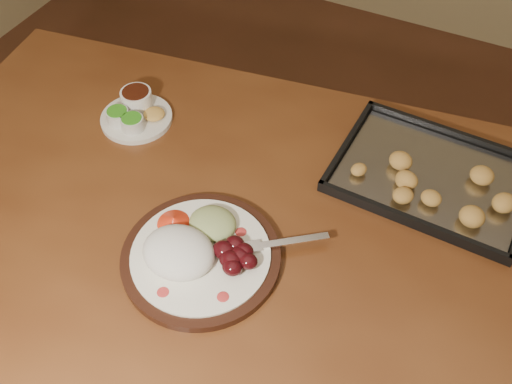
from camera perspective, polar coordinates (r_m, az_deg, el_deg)
The scene contains 5 objects.
ground at distance 1.79m, azimuth 3.14°, elevation -18.49°, with size 4.00×4.00×0.00m, color #592E1E.
dining_table at distance 1.23m, azimuth -1.87°, elevation -5.25°, with size 1.61×1.10×0.75m.
dinner_plate at distance 1.08m, azimuth -5.84°, elevation -5.97°, with size 0.36×0.30×0.07m.
condiment_saucer at distance 1.37m, azimuth -12.01°, elevation 7.79°, with size 0.17×0.17×0.06m.
baking_tray at distance 1.27m, azimuth 17.19°, elevation 1.64°, with size 0.41×0.31×0.04m.
Camera 1 is at (0.21, -0.64, 1.66)m, focal length 40.00 mm.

